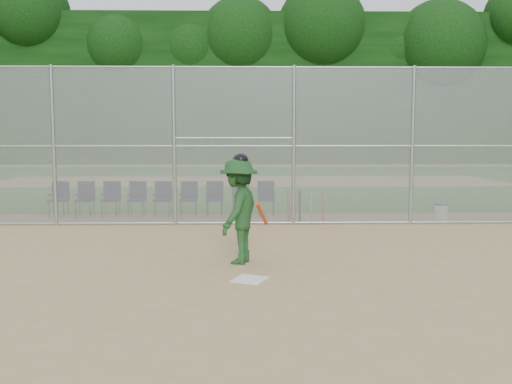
{
  "coord_description": "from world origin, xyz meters",
  "views": [
    {
      "loc": [
        -0.24,
        -9.34,
        2.34
      ],
      "look_at": [
        0.0,
        2.5,
        1.1
      ],
      "focal_mm": 40.0,
      "sensor_mm": 36.0,
      "label": 1
    }
  ],
  "objects_px": {
    "water_cooler": "(441,211)",
    "chair_0": "(58,199)",
    "home_plate": "(250,279)",
    "batter_at_plate": "(239,210)"
  },
  "relations": [
    {
      "from": "batter_at_plate",
      "to": "chair_0",
      "type": "distance_m",
      "value": 7.78
    },
    {
      "from": "home_plate",
      "to": "water_cooler",
      "type": "height_order",
      "value": "water_cooler"
    },
    {
      "from": "home_plate",
      "to": "chair_0",
      "type": "xyz_separation_m",
      "value": [
        -5.3,
        7.05,
        0.47
      ]
    },
    {
      "from": "water_cooler",
      "to": "chair_0",
      "type": "relative_size",
      "value": 0.47
    },
    {
      "from": "chair_0",
      "to": "home_plate",
      "type": "bearing_deg",
      "value": -53.07
    },
    {
      "from": "batter_at_plate",
      "to": "water_cooler",
      "type": "distance_m",
      "value": 7.33
    },
    {
      "from": "water_cooler",
      "to": "chair_0",
      "type": "height_order",
      "value": "chair_0"
    },
    {
      "from": "water_cooler",
      "to": "batter_at_plate",
      "type": "bearing_deg",
      "value": -137.51
    },
    {
      "from": "home_plate",
      "to": "water_cooler",
      "type": "relative_size",
      "value": 1.05
    },
    {
      "from": "batter_at_plate",
      "to": "chair_0",
      "type": "height_order",
      "value": "batter_at_plate"
    }
  ]
}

